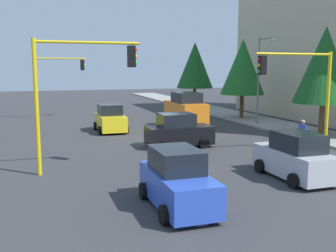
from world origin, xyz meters
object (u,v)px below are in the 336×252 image
Objects in this scene: car_silver at (295,158)px; car_blue at (177,181)px; car_black at (178,132)px; traffic_signal_near_right at (78,79)px; tree_roadside_near at (325,65)px; traffic_signal_far_right at (57,75)px; pedestrian_crossing at (302,134)px; traffic_signal_near_left at (300,82)px; car_yellow at (110,119)px; street_lamp_curbside at (261,71)px; tree_roadside_far at (195,65)px; delivery_van_orange at (185,112)px; tree_roadside_mid at (243,67)px.

car_silver is 1.01× the size of car_blue.
traffic_signal_near_right is at bearing -56.59° from car_black.
car_black is at bearing 123.41° from traffic_signal_near_right.
traffic_signal_near_right is 0.80× the size of tree_roadside_near.
traffic_signal_far_right is 3.29× the size of pedestrian_crossing.
traffic_signal_near_left reaches higher than car_yellow.
tree_roadside_near reaches higher than street_lamp_curbside.
tree_roadside_far is 18.27m from car_yellow.
car_blue is (15.28, -12.38, -3.45)m from street_lamp_curbside.
traffic_signal_near_left reaches higher than car_blue.
car_blue and car_yellow have the same top height.
traffic_signal_near_left is at bearing 37.02° from car_yellow.
car_silver is at bearing 19.20° from traffic_signal_far_right.
car_blue is 2.29× the size of pedestrian_crossing.
street_lamp_curbside is at bearing 159.80° from traffic_signal_near_left.
car_black is (6.45, -2.89, -0.39)m from delivery_van_orange.
traffic_signal_near_left is 7.29m from car_black.
tree_roadside_mid reaches higher than traffic_signal_near_right.
street_lamp_curbside is at bearing -10.33° from tree_roadside_mid.
tree_roadside_near is 17.20m from car_blue.
traffic_signal_near_left is 0.77× the size of tree_roadside_mid.
tree_roadside_far reaches higher than street_lamp_curbside.
tree_roadside_mid is 10.01m from tree_roadside_far.
street_lamp_curbside is 1.46× the size of delivery_van_orange.
tree_roadside_far is 1.89× the size of car_silver.
car_yellow is at bearing 19.20° from traffic_signal_far_right.
car_black is at bearing -90.00° from tree_roadside_near.
delivery_van_orange is at bearing 139.40° from traffic_signal_near_right.
delivery_van_orange is (-10.45, 8.96, -2.84)m from traffic_signal_near_right.
tree_roadside_near is at bearing 90.00° from car_black.
car_blue is (16.12, -6.41, -0.39)m from delivery_van_orange.
car_black is (5.61, -8.86, -3.45)m from street_lamp_curbside.
traffic_signal_near_left is 0.73× the size of tree_roadside_far.
pedestrian_crossing is at bearing 33.14° from traffic_signal_far_right.
car_blue is at bearing 5.57° from traffic_signal_far_right.
delivery_van_orange is 14.40m from car_silver.
delivery_van_orange is 10.09m from pedestrian_crossing.
car_silver is (14.39, -0.58, -0.39)m from delivery_van_orange.
tree_roadside_near reaches higher than car_blue.
delivery_van_orange is at bearing -131.59° from tree_roadside_near.
street_lamp_curbside is 12.23m from car_yellow.
car_blue is at bearing -57.34° from traffic_signal_near_left.
traffic_signal_near_left is 1.14× the size of delivery_van_orange.
delivery_van_orange is 1.22× the size of car_silver.
traffic_signal_near_left is at bearing -9.08° from tree_roadside_far.
car_black is at bearing -115.22° from pedestrian_crossing.
pedestrian_crossing is at bearing -6.87° from tree_roadside_far.
delivery_van_orange reaches higher than pedestrian_crossing.
tree_roadside_mid reaches higher than car_yellow.
tree_roadside_mid is 0.96× the size of tree_roadside_far.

